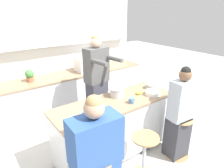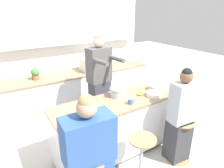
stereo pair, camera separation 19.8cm
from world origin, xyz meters
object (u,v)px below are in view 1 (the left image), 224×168
at_px(person_cooking, 97,87).
at_px(banana_bunch, 139,93).
at_px(person_wrapped_blanket, 96,160).
at_px(coffee_cup_near, 131,101).
at_px(bar_stool_rightmost, 178,136).
at_px(bar_stool_center, 144,157).
at_px(person_seated_near, 179,118).
at_px(kitchen_island, 115,128).
at_px(coffee_cup_far, 85,114).
at_px(microwave, 88,64).
at_px(potted_plant, 30,75).
at_px(cooking_pot, 117,92).
at_px(fruit_bowl, 152,86).

height_order(person_cooking, banana_bunch, person_cooking).
bearing_deg(person_wrapped_blanket, person_cooking, 59.79).
bearing_deg(person_wrapped_blanket, coffee_cup_near, 29.48).
bearing_deg(bar_stool_rightmost, person_cooking, 115.79).
bearing_deg(bar_stool_center, person_seated_near, 1.94).
xyz_separation_m(kitchen_island, person_seated_near, (0.72, -0.61, 0.21)).
xyz_separation_m(person_cooking, person_wrapped_blanket, (-0.84, -1.26, -0.22)).
bearing_deg(person_seated_near, bar_stool_rightmost, -29.57).
height_order(bar_stool_center, coffee_cup_far, coffee_cup_far).
distance_m(bar_stool_rightmost, coffee_cup_near, 0.94).
height_order(person_wrapped_blanket, microwave, person_wrapped_blanket).
distance_m(kitchen_island, coffee_cup_near, 0.53).
xyz_separation_m(coffee_cup_near, coffee_cup_far, (-0.71, 0.05, 0.00)).
relative_size(kitchen_island, coffee_cup_near, 16.23).
bearing_deg(person_wrapped_blanket, kitchen_island, 43.71).
bearing_deg(person_wrapped_blanket, coffee_cup_far, 74.86).
xyz_separation_m(kitchen_island, person_cooking, (0.12, 0.66, 0.42)).
relative_size(kitchen_island, potted_plant, 8.34).
distance_m(coffee_cup_near, coffee_cup_far, 0.72).
bearing_deg(cooking_pot, potted_plant, 121.88).
height_order(bar_stool_rightmost, person_seated_near, person_seated_near).
relative_size(person_cooking, potted_plant, 7.92).
height_order(bar_stool_rightmost, person_wrapped_blanket, person_wrapped_blanket).
bearing_deg(coffee_cup_far, potted_plant, 96.30).
relative_size(person_wrapped_blanket, banana_bunch, 10.47).
bearing_deg(bar_stool_center, potted_plant, 108.77).
xyz_separation_m(person_wrapped_blanket, cooking_pot, (0.85, 0.74, 0.30)).
bearing_deg(microwave, person_wrapped_blanket, -118.93).
distance_m(person_wrapped_blanket, fruit_bowl, 1.65).
height_order(person_seated_near, fruit_bowl, person_seated_near).
bearing_deg(person_cooking, kitchen_island, -107.86).
height_order(cooking_pot, potted_plant, potted_plant).
height_order(cooking_pot, coffee_cup_near, cooking_pot).
height_order(kitchen_island, cooking_pot, cooking_pot).
height_order(bar_stool_rightmost, banana_bunch, banana_bunch).
height_order(coffee_cup_far, microwave, microwave).
distance_m(kitchen_island, person_wrapped_blanket, 0.96).
distance_m(person_wrapped_blanket, person_seated_near, 1.43).
bearing_deg(fruit_bowl, person_seated_near, -96.51).
xyz_separation_m(person_cooking, person_seated_near, (0.60, -1.26, -0.22)).
bearing_deg(coffee_cup_far, banana_bunch, 6.22).
height_order(fruit_bowl, banana_bunch, fruit_bowl).
bearing_deg(person_seated_near, microwave, 103.23).
distance_m(bar_stool_center, bar_stool_rightmost, 0.74).
bearing_deg(kitchen_island, bar_stool_center, -90.00).
bearing_deg(kitchen_island, microwave, 73.28).
height_order(bar_stool_rightmost, fruit_bowl, fruit_bowl).
bearing_deg(bar_stool_rightmost, banana_bunch, 115.08).
bearing_deg(person_wrapped_blanket, cooking_pot, 44.18).
bearing_deg(cooking_pot, microwave, 77.17).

